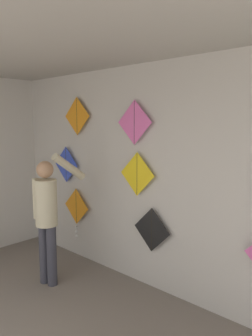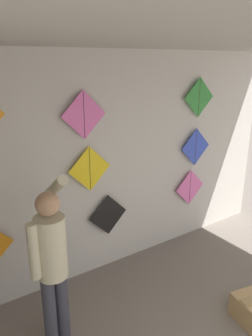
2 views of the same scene
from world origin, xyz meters
name	(u,v)px [view 1 (image 1 of 2)]	position (x,y,z in m)	size (l,w,h in m)	color
back_panel	(149,178)	(0.00, 3.61, 1.40)	(5.98, 0.06, 2.80)	beige
ceiling_slab	(6,29)	(0.00, 1.79, 2.82)	(5.98, 4.38, 0.04)	#A8A399
shopkeeper	(47,211)	(-0.95, 2.73, 0.97)	(0.43, 0.63, 1.72)	#383842
kite_0	(76,209)	(-1.36, 3.52, 0.77)	(0.55, 0.04, 0.76)	orange
kite_1	(152,230)	(0.12, 3.52, 0.78)	(0.55, 0.01, 0.55)	black
kite_3	(66,165)	(-1.59, 3.52, 1.44)	(0.55, 0.01, 0.55)	blue
kite_4	(137,174)	(-0.12, 3.52, 1.45)	(0.55, 0.01, 0.55)	yellow
kite_6	(77,116)	(-1.30, 3.52, 2.18)	(0.55, 0.01, 0.55)	orange
kite_7	(134,122)	(-0.17, 3.52, 2.09)	(0.55, 0.01, 0.55)	pink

